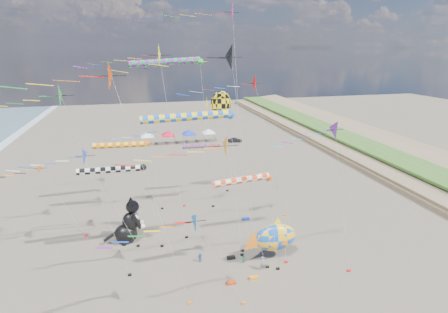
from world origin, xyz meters
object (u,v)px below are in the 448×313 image
at_px(child_green, 244,259).
at_px(parked_car, 235,140).
at_px(cat_inflatable, 127,220).
at_px(person_adult, 262,263).
at_px(child_blue, 200,257).
at_px(fish_inflatable, 275,237).

relative_size(child_green, parked_car, 0.30).
height_order(cat_inflatable, person_adult, cat_inflatable).
relative_size(child_green, child_blue, 1.00).
bearing_deg(child_blue, parked_car, 45.25).
bearing_deg(parked_car, child_blue, 168.01).
bearing_deg(person_adult, child_green, 91.39).
distance_m(child_green, child_blue, 4.81).
bearing_deg(child_green, cat_inflatable, 147.71).
height_order(person_adult, child_green, person_adult).
bearing_deg(person_adult, child_blue, 110.20).
bearing_deg(fish_inflatable, person_adult, -141.26).
bearing_deg(cat_inflatable, person_adult, -40.11).
bearing_deg(cat_inflatable, parked_car, 52.81).
distance_m(cat_inflatable, fish_inflatable, 17.45).
height_order(fish_inflatable, child_green, fish_inflatable).
bearing_deg(child_blue, cat_inflatable, 115.95).
xyz_separation_m(fish_inflatable, person_adult, (-1.89, -1.51, -1.96)).
xyz_separation_m(child_green, child_blue, (-4.59, 1.44, 0.00)).
xyz_separation_m(cat_inflatable, fish_inflatable, (15.65, -7.72, -0.10)).
height_order(cat_inflatable, child_green, cat_inflatable).
bearing_deg(child_green, fish_inflatable, -1.01).
relative_size(fish_inflatable, child_green, 6.14).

